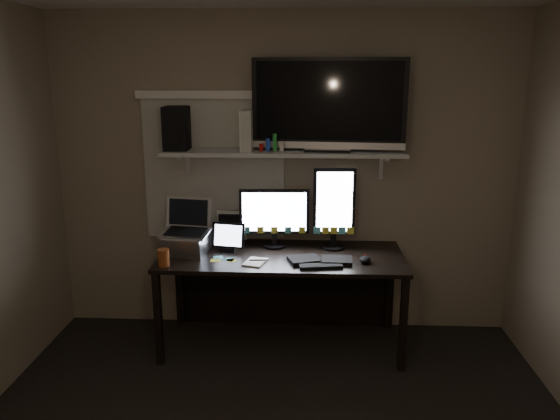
# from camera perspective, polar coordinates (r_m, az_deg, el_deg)

# --- Properties ---
(back_wall) EXTENTS (3.60, 0.00, 3.60)m
(back_wall) POSITION_cam_1_polar(r_m,az_deg,el_deg) (4.29, 0.42, 3.53)
(back_wall) COLOR #7F725B
(back_wall) RESTS_ON floor
(window_blinds) EXTENTS (1.10, 0.02, 1.10)m
(window_blinds) POSITION_cam_1_polar(r_m,az_deg,el_deg) (4.32, -6.91, 4.19)
(window_blinds) COLOR #BAB5A7
(window_blinds) RESTS_ON back_wall
(desk) EXTENTS (1.80, 0.75, 0.73)m
(desk) POSITION_cam_1_polar(r_m,az_deg,el_deg) (4.24, 0.25, -6.41)
(desk) COLOR black
(desk) RESTS_ON floor
(wall_shelf) EXTENTS (1.80, 0.35, 0.03)m
(wall_shelf) POSITION_cam_1_polar(r_m,az_deg,el_deg) (4.08, 0.32, 6.04)
(wall_shelf) COLOR #ABABA6
(wall_shelf) RESTS_ON back_wall
(monitor_landscape) EXTENTS (0.53, 0.08, 0.47)m
(monitor_landscape) POSITION_cam_1_polar(r_m,az_deg,el_deg) (4.17, -0.60, -0.83)
(monitor_landscape) COLOR black
(monitor_landscape) RESTS_ON desk
(monitor_portrait) EXTENTS (0.32, 0.07, 0.63)m
(monitor_portrait) POSITION_cam_1_polar(r_m,az_deg,el_deg) (4.14, 5.67, 0.18)
(monitor_portrait) COLOR black
(monitor_portrait) RESTS_ON desk
(keyboard) EXTENTS (0.48, 0.24, 0.03)m
(keyboard) POSITION_cam_1_polar(r_m,az_deg,el_deg) (3.92, 4.24, -5.24)
(keyboard) COLOR black
(keyboard) RESTS_ON desk
(mouse) EXTENTS (0.10, 0.13, 0.04)m
(mouse) POSITION_cam_1_polar(r_m,az_deg,el_deg) (3.95, 8.89, -5.10)
(mouse) COLOR black
(mouse) RESTS_ON desk
(notepad) EXTENTS (0.18, 0.22, 0.01)m
(notepad) POSITION_cam_1_polar(r_m,az_deg,el_deg) (3.90, -2.61, -5.46)
(notepad) COLOR silver
(notepad) RESTS_ON desk
(tablet) EXTENTS (0.27, 0.15, 0.22)m
(tablet) POSITION_cam_1_polar(r_m,az_deg,el_deg) (4.13, -5.41, -2.81)
(tablet) COLOR black
(tablet) RESTS_ON desk
(file_sorter) EXTENTS (0.20, 0.10, 0.25)m
(file_sorter) POSITION_cam_1_polar(r_m,az_deg,el_deg) (4.35, -5.05, -1.75)
(file_sorter) COLOR black
(file_sorter) RESTS_ON desk
(laptop) EXTENTS (0.39, 0.33, 0.39)m
(laptop) POSITION_cam_1_polar(r_m,az_deg,el_deg) (4.10, -9.84, -1.83)
(laptop) COLOR silver
(laptop) RESTS_ON desk
(cup) EXTENTS (0.09, 0.09, 0.12)m
(cup) POSITION_cam_1_polar(r_m,az_deg,el_deg) (3.91, -12.07, -4.89)
(cup) COLOR brown
(cup) RESTS_ON desk
(sticky_notes) EXTENTS (0.35, 0.30, 0.00)m
(sticky_notes) POSITION_cam_1_polar(r_m,az_deg,el_deg) (3.98, -6.95, -5.21)
(sticky_notes) COLOR gold
(sticky_notes) RESTS_ON desk
(tv) EXTENTS (1.13, 0.30, 0.67)m
(tv) POSITION_cam_1_polar(r_m,az_deg,el_deg) (4.04, 5.11, 10.89)
(tv) COLOR black
(tv) RESTS_ON wall_shelf
(game_console) EXTENTS (0.09, 0.25, 0.30)m
(game_console) POSITION_cam_1_polar(r_m,az_deg,el_deg) (4.09, -3.40, 8.33)
(game_console) COLOR silver
(game_console) RESTS_ON wall_shelf
(speaker) EXTENTS (0.18, 0.22, 0.32)m
(speaker) POSITION_cam_1_polar(r_m,az_deg,el_deg) (4.16, -10.75, 8.39)
(speaker) COLOR black
(speaker) RESTS_ON wall_shelf
(bottles) EXTENTS (0.20, 0.09, 0.12)m
(bottles) POSITION_cam_1_polar(r_m,az_deg,el_deg) (4.01, -0.90, 7.00)
(bottles) COLOR #A50F0C
(bottles) RESTS_ON wall_shelf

